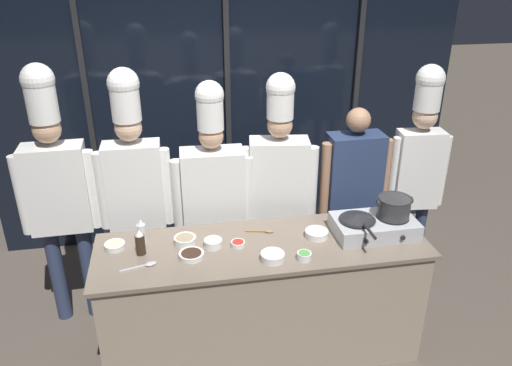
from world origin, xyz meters
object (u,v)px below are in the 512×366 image
Objects in this scene: prep_bowl_rice at (213,243)px; chef_pastry at (279,179)px; chef_sous at (134,181)px; chef_apprentice at (418,161)px; prep_bowl_bell_pepper at (238,243)px; prep_bowl_garlic at (273,256)px; serving_spoon_slotted at (264,231)px; squeeze_bottle_clear at (142,232)px; prep_bowl_scallions at (304,256)px; stock_pot at (394,206)px; serving_spoon_solid at (145,265)px; prep_bowl_bean_sprouts at (317,233)px; prep_bowl_chicken at (115,245)px; prep_bowl_mushrooms at (185,240)px; person_guest at (353,186)px; chef_line at (213,190)px; squeeze_bottle_soy at (140,243)px; chef_head at (57,184)px; portable_stove at (374,226)px; prep_bowl_soy_glaze at (191,255)px; frying_pan at (358,217)px.

chef_pastry reaches higher than prep_bowl_rice.
chef_apprentice is (2.24, -0.07, 0.02)m from chef_sous.
prep_bowl_bell_pepper is 0.77× the size of prep_bowl_rice.
serving_spoon_slotted is at bearing 87.24° from prep_bowl_garlic.
squeeze_bottle_clear is at bearing 96.60° from chef_sous.
prep_bowl_scallions is at bearing 97.43° from chef_pastry.
chef_pastry reaches higher than squeeze_bottle_clear.
prep_bowl_scallions is at bearing -161.78° from stock_pot.
serving_spoon_solid is at bearing 43.60° from chef_pastry.
serving_spoon_slotted is at bearing 159.35° from prep_bowl_bean_sprouts.
prep_bowl_chicken is at bearing 162.14° from prep_bowl_garlic.
prep_bowl_bean_sprouts is 0.73m from prep_bowl_rice.
chef_sous is at bearing 137.74° from prep_bowl_bell_pepper.
person_guest is at bearing 20.19° from prep_bowl_mushrooms.
serving_spoon_solid is (0.02, -0.28, -0.08)m from squeeze_bottle_clear.
prep_bowl_garlic is 0.86m from chef_line.
prep_bowl_garlic reaches higher than prep_bowl_bell_pepper.
serving_spoon_solid is 0.12× the size of chef_pastry.
squeeze_bottle_clear is at bearing 173.89° from prep_bowl_bean_sprouts.
squeeze_bottle_clear is at bearing 15.95° from chef_apprentice.
prep_bowl_mushrooms is 0.96× the size of prep_bowl_garlic.
chef_pastry is (0.76, 0.50, 0.17)m from prep_bowl_mushrooms.
chef_pastry is at bearing 23.01° from squeeze_bottle_clear.
squeeze_bottle_soy reaches higher than serving_spoon_solid.
prep_bowl_garlic is at bearing 171.34° from prep_bowl_scallions.
chef_head is at bearing -1.17° from chef_sous.
portable_stove is 0.84m from chef_apprentice.
stock_pot reaches higher than serving_spoon_solid.
prep_bowl_rice is (-0.17, 0.02, 0.01)m from prep_bowl_bell_pepper.
chef_line reaches higher than prep_bowl_mushrooms.
prep_bowl_rice is (-1.14, 0.03, -0.03)m from portable_stove.
stock_pot is at bearing -5.05° from squeeze_bottle_clear.
prep_bowl_scallions is at bearing -8.66° from prep_bowl_garlic.
prep_bowl_chicken is 0.71m from chef_head.
squeeze_bottle_soy is 0.09× the size of chef_sous.
chef_sous is (-1.79, 0.63, 0.06)m from stock_pot.
squeeze_bottle_clear reaches higher than prep_bowl_bean_sprouts.
serving_spoon_solid is at bearing -85.22° from squeeze_bottle_clear.
squeeze_bottle_soy is 1.08× the size of prep_bowl_soy_glaze.
chef_sous is at bearing 3.75° from chef_apprentice.
chef_pastry is at bearing 0.75° from person_guest.
frying_pan is at bearing 43.71° from chef_apprentice.
frying_pan reaches higher than prep_bowl_garlic.
portable_stove is 0.29× the size of chef_pastry.
prep_bowl_chicken is 0.07× the size of chef_apprentice.
prep_bowl_rice reaches higher than serving_spoon_slotted.
prep_bowl_chicken is 0.08× the size of person_guest.
chef_head reaches higher than chef_apprentice.
prep_bowl_soy_glaze is 0.33m from prep_bowl_bell_pepper.
frying_pan reaches higher than prep_bowl_soy_glaze.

